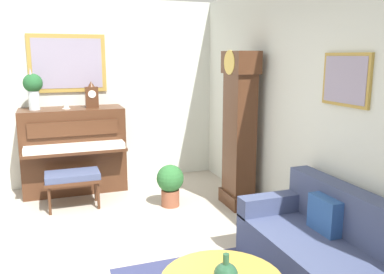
{
  "coord_description": "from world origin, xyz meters",
  "views": [
    {
      "loc": [
        3.72,
        -0.21,
        1.96
      ],
      "look_at": [
        -0.48,
        1.3,
        1.06
      ],
      "focal_mm": 37.6,
      "sensor_mm": 36.0,
      "label": 1
    }
  ],
  "objects_px": {
    "grandfather_clock": "(239,134)",
    "flower_vase": "(33,87)",
    "couch": "(337,260)",
    "mantel_clock": "(92,96)",
    "piano_bench": "(73,178)",
    "potted_plant": "(170,182)",
    "teacup": "(66,107)",
    "piano": "(74,150)"
  },
  "relations": [
    {
      "from": "couch",
      "to": "potted_plant",
      "type": "distance_m",
      "value": 2.51
    },
    {
      "from": "piano_bench",
      "to": "couch",
      "type": "bearing_deg",
      "value": 34.83
    },
    {
      "from": "mantel_clock",
      "to": "flower_vase",
      "type": "xyz_separation_m",
      "value": [
        -0.0,
        -0.78,
        0.14
      ]
    },
    {
      "from": "flower_vase",
      "to": "piano",
      "type": "bearing_deg",
      "value": 90.23
    },
    {
      "from": "flower_vase",
      "to": "teacup",
      "type": "height_order",
      "value": "flower_vase"
    },
    {
      "from": "flower_vase",
      "to": "couch",
      "type": "bearing_deg",
      "value": 33.89
    },
    {
      "from": "piano_bench",
      "to": "potted_plant",
      "type": "height_order",
      "value": "potted_plant"
    },
    {
      "from": "potted_plant",
      "to": "flower_vase",
      "type": "bearing_deg",
      "value": -123.64
    },
    {
      "from": "piano_bench",
      "to": "mantel_clock",
      "type": "height_order",
      "value": "mantel_clock"
    },
    {
      "from": "grandfather_clock",
      "to": "flower_vase",
      "type": "xyz_separation_m",
      "value": [
        -1.35,
        -2.48,
        0.57
      ]
    },
    {
      "from": "piano_bench",
      "to": "potted_plant",
      "type": "relative_size",
      "value": 1.25
    },
    {
      "from": "potted_plant",
      "to": "piano",
      "type": "bearing_deg",
      "value": -133.6
    },
    {
      "from": "teacup",
      "to": "couch",
      "type": "bearing_deg",
      "value": 29.2
    },
    {
      "from": "grandfather_clock",
      "to": "flower_vase",
      "type": "height_order",
      "value": "grandfather_clock"
    },
    {
      "from": "piano_bench",
      "to": "teacup",
      "type": "height_order",
      "value": "teacup"
    },
    {
      "from": "couch",
      "to": "potted_plant",
      "type": "height_order",
      "value": "couch"
    },
    {
      "from": "piano_bench",
      "to": "mantel_clock",
      "type": "relative_size",
      "value": 1.84
    },
    {
      "from": "piano",
      "to": "potted_plant",
      "type": "relative_size",
      "value": 2.57
    },
    {
      "from": "grandfather_clock",
      "to": "teacup",
      "type": "height_order",
      "value": "grandfather_clock"
    },
    {
      "from": "teacup",
      "to": "potted_plant",
      "type": "distance_m",
      "value": 1.84
    },
    {
      "from": "grandfather_clock",
      "to": "mantel_clock",
      "type": "distance_m",
      "value": 2.22
    },
    {
      "from": "potted_plant",
      "to": "teacup",
      "type": "bearing_deg",
      "value": -130.69
    },
    {
      "from": "piano",
      "to": "couch",
      "type": "height_order",
      "value": "piano"
    },
    {
      "from": "grandfather_clock",
      "to": "potted_plant",
      "type": "bearing_deg",
      "value": -107.36
    },
    {
      "from": "piano",
      "to": "grandfather_clock",
      "type": "distance_m",
      "value": 2.44
    },
    {
      "from": "mantel_clock",
      "to": "couch",
      "type": "bearing_deg",
      "value": 24.16
    },
    {
      "from": "piano",
      "to": "potted_plant",
      "type": "bearing_deg",
      "value": 46.4
    },
    {
      "from": "flower_vase",
      "to": "potted_plant",
      "type": "xyz_separation_m",
      "value": [
        1.08,
        1.63,
        -1.22
      ]
    },
    {
      "from": "piano",
      "to": "mantel_clock",
      "type": "relative_size",
      "value": 3.79
    },
    {
      "from": "mantel_clock",
      "to": "flower_vase",
      "type": "height_order",
      "value": "flower_vase"
    },
    {
      "from": "grandfather_clock",
      "to": "flower_vase",
      "type": "relative_size",
      "value": 3.5
    },
    {
      "from": "piano_bench",
      "to": "teacup",
      "type": "relative_size",
      "value": 6.03
    },
    {
      "from": "flower_vase",
      "to": "potted_plant",
      "type": "distance_m",
      "value": 2.3
    },
    {
      "from": "mantel_clock",
      "to": "piano",
      "type": "bearing_deg",
      "value": -90.49
    },
    {
      "from": "grandfather_clock",
      "to": "mantel_clock",
      "type": "relative_size",
      "value": 5.34
    },
    {
      "from": "piano_bench",
      "to": "teacup",
      "type": "xyz_separation_m",
      "value": [
        -0.67,
        0.0,
        0.84
      ]
    },
    {
      "from": "piano_bench",
      "to": "potted_plant",
      "type": "bearing_deg",
      "value": 73.16
    },
    {
      "from": "flower_vase",
      "to": "potted_plant",
      "type": "relative_size",
      "value": 1.04
    },
    {
      "from": "grandfather_clock",
      "to": "mantel_clock",
      "type": "xyz_separation_m",
      "value": [
        -1.35,
        -1.71,
        0.43
      ]
    },
    {
      "from": "couch",
      "to": "mantel_clock",
      "type": "xyz_separation_m",
      "value": [
        -3.49,
        -1.56,
        1.08
      ]
    },
    {
      "from": "mantel_clock",
      "to": "teacup",
      "type": "height_order",
      "value": "mantel_clock"
    },
    {
      "from": "piano",
      "to": "flower_vase",
      "type": "relative_size",
      "value": 2.48
    }
  ]
}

